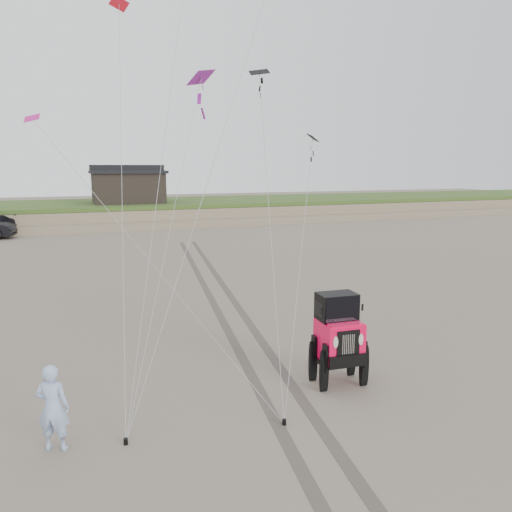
% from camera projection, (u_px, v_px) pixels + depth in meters
% --- Properties ---
extents(ground, '(160.00, 160.00, 0.00)m').
position_uv_depth(ground, '(244.00, 405.00, 10.52)').
color(ground, '#6B6054').
rests_on(ground, ground).
extents(dune_ridge, '(160.00, 14.25, 1.73)m').
position_uv_depth(dune_ridge, '(106.00, 213.00, 44.88)').
color(dune_ridge, '#7A6B54').
rests_on(dune_ridge, ground).
extents(cabin, '(6.40, 5.40, 3.35)m').
position_uv_depth(cabin, '(128.00, 186.00, 44.69)').
color(cabin, black).
rests_on(cabin, dune_ridge).
extents(jeep, '(2.24, 4.66, 1.69)m').
position_uv_depth(jeep, '(339.00, 349.00, 11.41)').
color(jeep, '#FF0A43').
rests_on(jeep, ground).
extents(man, '(0.68, 0.57, 1.59)m').
position_uv_depth(man, '(53.00, 408.00, 8.74)').
color(man, '#96AEE8').
rests_on(man, ground).
extents(kite_flock, '(8.26, 9.69, 8.82)m').
position_uv_depth(kite_flock, '(202.00, 41.00, 18.20)').
color(kite_flock, '#62E528').
rests_on(kite_flock, ground).
extents(stake_main, '(0.08, 0.08, 0.12)m').
position_uv_depth(stake_main, '(126.00, 441.00, 9.01)').
color(stake_main, black).
rests_on(stake_main, ground).
extents(stake_aux, '(0.08, 0.08, 0.12)m').
position_uv_depth(stake_aux, '(284.00, 422.00, 9.69)').
color(stake_aux, black).
rests_on(stake_aux, ground).
extents(tire_tracks, '(5.22, 29.74, 0.01)m').
position_uv_depth(tire_tracks, '(223.00, 301.00, 18.58)').
color(tire_tracks, '#4C443D').
rests_on(tire_tracks, ground).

